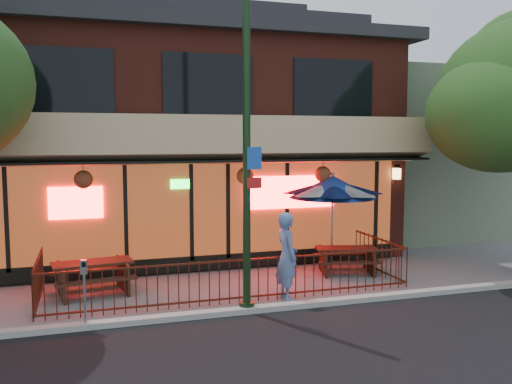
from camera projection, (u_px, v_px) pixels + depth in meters
ground at (242, 306)px, 11.68m from camera, size 80.00×80.00×0.00m
curb at (248, 310)px, 11.20m from camera, size 80.00×0.25×0.12m
restaurant_building at (184, 122)px, 18.03m from camera, size 12.96×9.49×8.05m
neighbor_building at (408, 153)px, 21.34m from camera, size 6.00×7.00×6.00m
patio_fence at (236, 271)px, 12.09m from camera, size 8.44×2.62×1.00m
street_light at (247, 161)px, 10.98m from camera, size 0.43×0.32×7.00m
picnic_table_left at (93, 273)px, 12.51m from camera, size 1.96×1.61×0.76m
picnic_table_right at (346, 256)px, 14.47m from camera, size 1.87×1.61×0.69m
patio_umbrella at (332, 187)px, 14.68m from camera, size 2.34×2.34×2.68m
pedestrian at (287, 256)px, 11.99m from camera, size 0.49×0.73×1.98m
parking_meter_near at (84, 282)px, 10.19m from camera, size 0.13×0.12×1.33m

